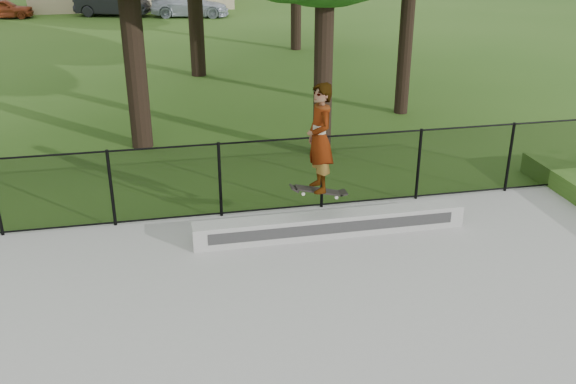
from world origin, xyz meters
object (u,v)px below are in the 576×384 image
car_b (113,4)px  car_c (190,5)px  car_a (3,9)px  skater_airborne (320,140)px  grind_ledge (331,224)px

car_b → car_c: (4.28, -1.19, -0.05)m
car_a → car_b: 5.96m
car_a → skater_airborne: bearing=-158.1°
car_b → car_c: bearing=-88.3°
grind_ledge → skater_airborne: skater_airborne is taller
car_c → skater_airborne: (0.47, -27.84, 1.29)m
grind_ledge → skater_airborne: 1.68m
car_c → skater_airborne: 27.87m
grind_ledge → car_a: 31.25m
grind_ledge → car_b: 29.41m
car_a → car_b: bearing=-90.9°
car_a → car_b: size_ratio=0.82×
skater_airborne → car_b: bearing=99.3°
car_b → car_c: 4.44m
car_b → car_c: car_b is taller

